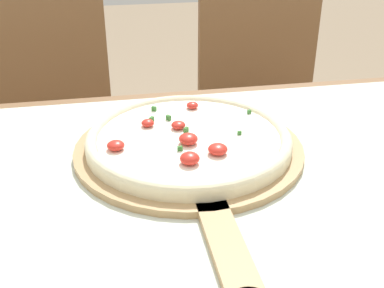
% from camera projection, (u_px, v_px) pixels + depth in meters
% --- Properties ---
extents(dining_table, '(1.46, 0.87, 0.72)m').
position_uv_depth(dining_table, '(222.00, 247.00, 0.77)').
color(dining_table, brown).
rests_on(dining_table, ground_plane).
extents(towel_cloth, '(1.38, 0.79, 0.00)m').
position_uv_depth(towel_cloth, '(224.00, 194.00, 0.72)').
color(towel_cloth, silver).
rests_on(towel_cloth, dining_table).
extents(pizza_peel, '(0.40, 0.59, 0.01)m').
position_uv_depth(pizza_peel, '(191.00, 154.00, 0.82)').
color(pizza_peel, tan).
rests_on(pizza_peel, towel_cloth).
extents(pizza, '(0.35, 0.35, 0.04)m').
position_uv_depth(pizza, '(189.00, 139.00, 0.83)').
color(pizza, beige).
rests_on(pizza, pizza_peel).
extents(chair_left, '(0.42, 0.42, 0.90)m').
position_uv_depth(chair_left, '(50.00, 124.00, 1.42)').
color(chair_left, brown).
rests_on(chair_left, ground_plane).
extents(chair_right, '(0.42, 0.42, 0.90)m').
position_uv_depth(chair_right, '(261.00, 108.00, 1.53)').
color(chair_right, brown).
rests_on(chair_right, ground_plane).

